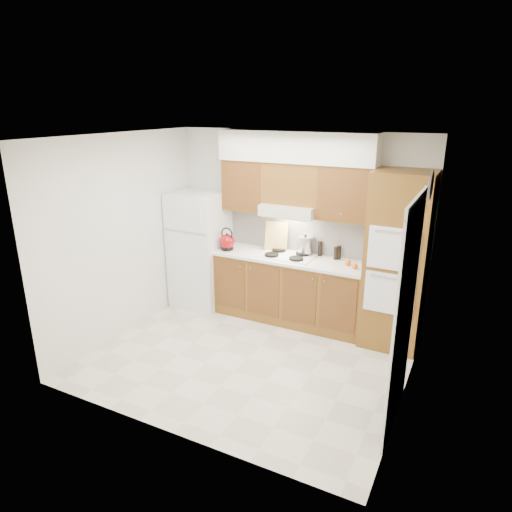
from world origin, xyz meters
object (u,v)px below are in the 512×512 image
(fridge, at_px, (200,249))
(kettle, at_px, (227,242))
(stock_pot, at_px, (305,245))
(oven_cabinet, at_px, (397,261))

(fridge, bearing_deg, kettle, -7.13)
(fridge, xyz_separation_m, kettle, (0.50, -0.06, 0.20))
(fridge, distance_m, stock_pot, 1.61)
(oven_cabinet, relative_size, kettle, 10.02)
(oven_cabinet, xyz_separation_m, kettle, (-2.34, -0.10, -0.04))
(fridge, height_order, kettle, fridge)
(stock_pot, bearing_deg, oven_cabinet, -9.00)
(oven_cabinet, height_order, stock_pot, oven_cabinet)
(kettle, bearing_deg, stock_pot, 16.88)
(kettle, relative_size, stock_pot, 0.99)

